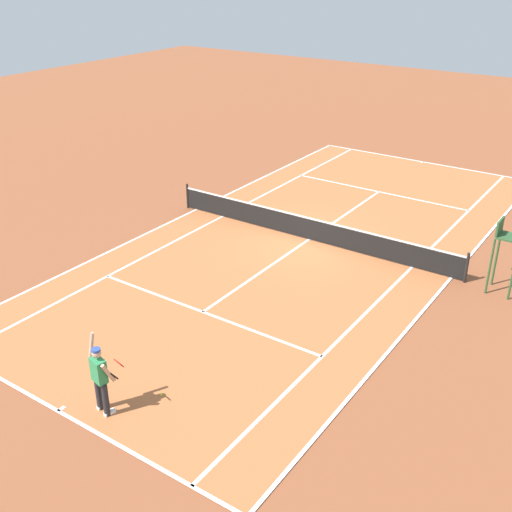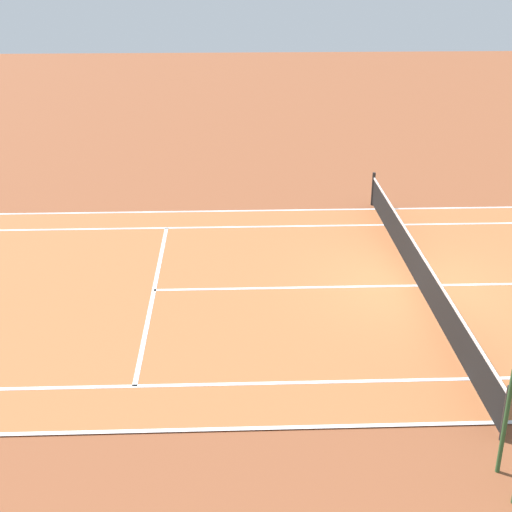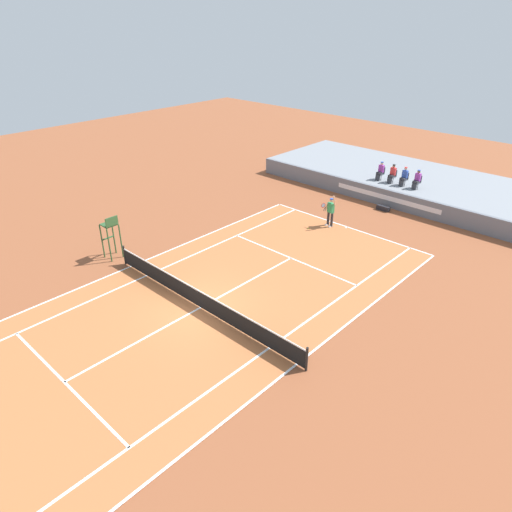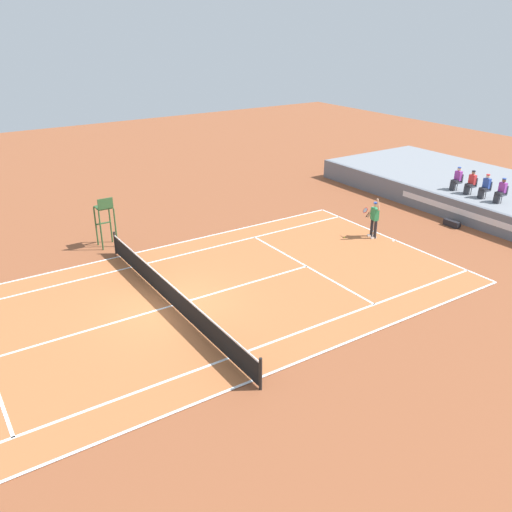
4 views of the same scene
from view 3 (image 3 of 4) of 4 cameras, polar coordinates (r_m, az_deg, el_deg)
ground_plane at (r=20.90m, az=-6.89°, el=-6.40°), size 80.00×80.00×0.00m
court at (r=20.90m, az=-6.90°, el=-6.38°), size 11.08×23.88×0.03m
net at (r=20.61m, az=-6.98°, el=-5.21°), size 11.98×0.10×1.07m
barrier_wall at (r=32.52m, az=15.90°, el=6.90°), size 21.76×0.25×1.19m
bleacher_platform at (r=36.07m, az=19.08°, el=8.50°), size 21.76×8.02×1.19m
spectator_seated_0 at (r=34.00m, az=15.12°, el=10.08°), size 0.44×0.60×1.27m
spectator_seated_1 at (r=33.61m, az=16.48°, el=9.69°), size 0.44×0.60×1.27m
spectator_seated_2 at (r=33.25m, az=17.82°, el=9.30°), size 0.44×0.60×1.27m
spectator_seated_3 at (r=32.89m, az=19.27°, el=8.87°), size 0.44×0.60×1.27m
tennis_player at (r=28.48m, az=9.17°, el=5.49°), size 0.83×0.61×2.08m
tennis_ball at (r=28.30m, az=6.48°, el=3.41°), size 0.07×0.07×0.07m
umpire_chair at (r=25.32m, az=-17.53°, el=2.93°), size 0.77×0.77×2.44m
equipment_bag at (r=31.93m, az=15.44°, el=5.73°), size 0.90×0.32×0.32m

